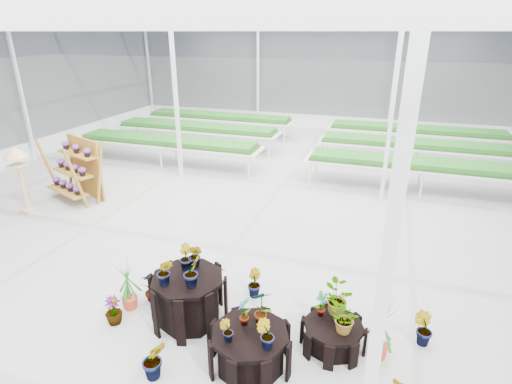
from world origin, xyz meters
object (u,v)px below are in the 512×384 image
(plinth_tall, at_px, (189,299))
(shelf_rack, at_px, (74,170))
(plinth_mid, at_px, (250,349))
(plinth_low, at_px, (333,336))
(bird_table, at_px, (21,180))

(plinth_tall, bearing_deg, shelf_rack, 145.95)
(plinth_tall, distance_m, plinth_mid, 1.35)
(plinth_mid, height_order, shelf_rack, shelf_rack)
(plinth_mid, distance_m, plinth_low, 1.22)
(plinth_low, xyz_separation_m, bird_table, (-7.89, 2.26, 0.65))
(plinth_tall, distance_m, shelf_rack, 6.14)
(shelf_rack, height_order, bird_table, bird_table)
(plinth_low, bearing_deg, shelf_rack, 155.40)
(plinth_tall, relative_size, plinth_mid, 1.06)
(plinth_tall, bearing_deg, plinth_low, 2.60)
(bird_table, bearing_deg, plinth_tall, -27.15)
(shelf_rack, distance_m, bird_table, 1.23)
(plinth_low, bearing_deg, plinth_tall, -177.40)
(plinth_low, distance_m, bird_table, 8.23)
(plinth_mid, xyz_separation_m, plinth_low, (1.00, 0.70, -0.09))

